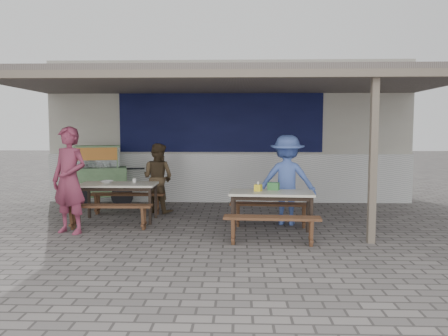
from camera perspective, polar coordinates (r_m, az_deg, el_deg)
name	(u,v)px	position (r m, az deg, el deg)	size (l,w,h in m)	color
ground	(225,229)	(8.00, 0.15, -7.96)	(60.00, 60.00, 0.00)	#67605D
back_wall	(229,133)	(11.38, 0.67, 4.62)	(9.00, 1.28, 3.50)	beige
warung_roof	(227,83)	(8.75, 0.44, 11.04)	(9.00, 4.21, 2.81)	#635854
table_left	(118,187)	(8.80, -13.67, -2.46)	(1.49, 0.76, 0.75)	beige
bench_left_street	(108,211)	(8.17, -14.91, -5.41)	(1.59, 0.30, 0.45)	brown
bench_left_wall	(127,198)	(9.53, -12.53, -3.89)	(1.59, 0.30, 0.45)	brown
table_right	(271,196)	(7.45, 6.22, -3.71)	(1.45, 0.76, 0.75)	beige
bench_right_street	(272,224)	(6.89, 6.27, -7.23)	(1.52, 0.37, 0.45)	brown
bench_right_wall	(271,209)	(8.13, 6.12, -5.34)	(1.52, 0.37, 0.45)	brown
vendor_cart	(99,173)	(10.75, -15.97, -0.64)	(1.69, 1.02, 1.43)	#76A36C
patron_street_side	(69,180)	(8.00, -19.54, -1.51)	(0.68, 0.44, 1.86)	brown
patron_wall_side	(158,178)	(9.60, -8.63, -1.29)	(0.73, 0.57, 1.50)	#4B3B26
patron_right_table	(287,180)	(8.35, 8.23, -1.56)	(1.10, 0.63, 1.70)	#4A65B8
tissue_box	(258,188)	(7.49, 4.48, -2.60)	(0.11, 0.11, 0.11)	yellow
donation_box	(274,186)	(7.67, 6.48, -2.38)	(0.19, 0.13, 0.13)	#337438
condiment_jar	(134,180)	(8.89, -11.64, -1.60)	(0.07, 0.07, 0.08)	white
condiment_bowl	(107,182)	(8.88, -15.06, -1.76)	(0.22, 0.22, 0.05)	white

